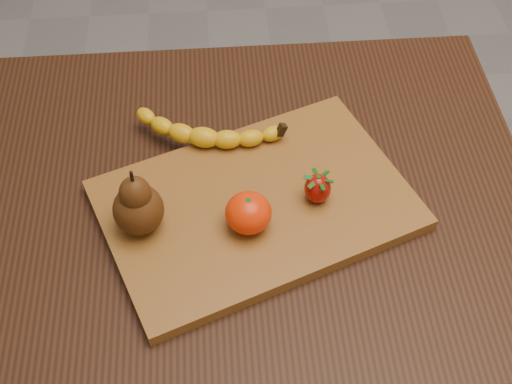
{
  "coord_description": "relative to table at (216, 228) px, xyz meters",
  "views": [
    {
      "loc": [
        0.01,
        -0.72,
        1.6
      ],
      "look_at": [
        0.06,
        -0.04,
        0.8
      ],
      "focal_mm": 50.0,
      "sensor_mm": 36.0,
      "label": 1
    }
  ],
  "objects": [
    {
      "name": "cutting_board",
      "position": [
        0.06,
        -0.04,
        0.11
      ],
      "size": [
        0.53,
        0.44,
        0.02
      ],
      "primitive_type": "cube",
      "rotation": [
        0.0,
        0.0,
        0.37
      ],
      "color": "brown",
      "rests_on": "table"
    },
    {
      "name": "mandarin",
      "position": [
        0.05,
        -0.09,
        0.15
      ],
      "size": [
        0.09,
        0.09,
        0.06
      ],
      "primitive_type": "ellipsoid",
      "rotation": [
        0.0,
        0.0,
        -0.32
      ],
      "color": "red",
      "rests_on": "cutting_board"
    },
    {
      "name": "table",
      "position": [
        0.0,
        0.0,
        0.0
      ],
      "size": [
        1.0,
        0.7,
        0.76
      ],
      "color": "black",
      "rests_on": "ground"
    },
    {
      "name": "banana",
      "position": [
        -0.01,
        0.08,
        0.13
      ],
      "size": [
        0.22,
        0.11,
        0.03
      ],
      "primitive_type": null,
      "rotation": [
        0.0,
        0.0,
        -0.27
      ],
      "color": "#E1A90A",
      "rests_on": "cutting_board"
    },
    {
      "name": "pear",
      "position": [
        -0.11,
        -0.08,
        0.17
      ],
      "size": [
        0.1,
        0.1,
        0.11
      ],
      "primitive_type": null,
      "rotation": [
        0.0,
        0.0,
        -0.4
      ],
      "color": "#45230B",
      "rests_on": "cutting_board"
    },
    {
      "name": "strawberry",
      "position": [
        0.15,
        -0.05,
        0.14
      ],
      "size": [
        0.05,
        0.05,
        0.05
      ],
      "primitive_type": null,
      "rotation": [
        0.0,
        0.0,
        -0.3
      ],
      "color": "#980904",
      "rests_on": "cutting_board"
    }
  ]
}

